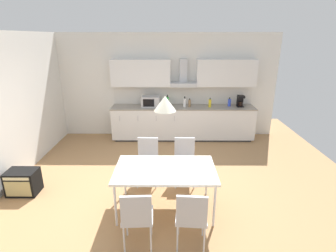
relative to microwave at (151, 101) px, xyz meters
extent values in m
cube|color=#9E754C|center=(0.20, -2.63, -1.05)|extent=(7.96, 8.85, 0.02)
cube|color=silver|center=(0.20, 0.37, 0.35)|extent=(6.37, 0.10, 2.77)
cube|color=#333333|center=(0.86, 0.00, -1.01)|extent=(3.62, 0.58, 0.05)
cube|color=silver|center=(0.86, 0.00, -0.58)|extent=(3.77, 0.63, 0.82)
cube|color=gray|center=(0.86, 0.00, -0.16)|extent=(3.79, 0.65, 0.03)
cube|color=silver|center=(-0.79, -0.33, -0.37)|extent=(0.01, 0.01, 0.14)
cube|color=silver|center=(-0.32, -0.33, -0.37)|extent=(0.01, 0.01, 0.14)
cube|color=silver|center=(0.16, -0.33, -0.37)|extent=(0.01, 0.01, 0.14)
cube|color=silver|center=(0.63, -0.33, -0.37)|extent=(0.01, 0.01, 0.14)
cube|color=silver|center=(0.86, 0.31, 0.10)|extent=(3.77, 0.02, 0.48)
cube|color=silver|center=(-0.25, 0.15, 0.73)|extent=(1.54, 0.34, 0.69)
cube|color=silver|center=(1.98, 0.15, 0.73)|extent=(1.54, 0.34, 0.69)
cube|color=#B7BABF|center=(0.86, 0.13, 0.43)|extent=(0.69, 0.40, 0.10)
cube|color=#B7BABF|center=(0.86, 0.24, 0.75)|extent=(0.20, 0.16, 0.64)
cube|color=#ADADB2|center=(0.00, 0.00, 0.00)|extent=(0.48, 0.34, 0.28)
cube|color=black|center=(-0.04, -0.17, 0.00)|extent=(0.29, 0.01, 0.20)
cube|color=black|center=(2.38, 0.00, -0.13)|extent=(0.18, 0.18, 0.02)
cylinder|color=black|center=(2.38, -0.01, -0.06)|extent=(0.12, 0.12, 0.12)
cube|color=black|center=(2.38, 0.06, 0.01)|extent=(0.16, 0.08, 0.30)
cube|color=black|center=(2.38, -0.01, 0.13)|extent=(0.18, 0.16, 0.06)
cylinder|color=blue|center=(2.10, 0.06, -0.04)|extent=(0.08, 0.08, 0.19)
cylinder|color=black|center=(2.10, 0.06, 0.08)|extent=(0.03, 0.03, 0.04)
cylinder|color=white|center=(0.90, -0.01, -0.03)|extent=(0.08, 0.08, 0.22)
cylinder|color=black|center=(0.90, -0.01, 0.11)|extent=(0.03, 0.03, 0.05)
cylinder|color=green|center=(0.45, 0.03, -0.01)|extent=(0.07, 0.07, 0.25)
cylinder|color=black|center=(0.45, 0.03, 0.14)|extent=(0.03, 0.03, 0.06)
cylinder|color=yellow|center=(1.57, -0.05, -0.04)|extent=(0.07, 0.07, 0.20)
cylinder|color=black|center=(1.57, -0.05, 0.08)|extent=(0.03, 0.03, 0.04)
cylinder|color=brown|center=(1.03, -0.02, -0.05)|extent=(0.07, 0.07, 0.19)
cylinder|color=black|center=(1.03, -0.02, 0.07)|extent=(0.03, 0.03, 0.04)
cube|color=silver|center=(0.43, -3.15, -0.33)|extent=(1.55, 0.94, 0.04)
cylinder|color=silver|center=(-0.28, -3.56, -0.69)|extent=(0.04, 0.04, 0.69)
cylinder|color=silver|center=(1.15, -3.56, -0.69)|extent=(0.04, 0.04, 0.69)
cylinder|color=silver|center=(-0.28, -2.74, -0.69)|extent=(0.04, 0.04, 0.69)
cylinder|color=silver|center=(1.15, -2.74, -0.69)|extent=(0.04, 0.04, 0.69)
cube|color=#B2B2B7|center=(0.78, -2.38, -0.59)|extent=(0.40, 0.40, 0.04)
cube|color=#B2B2B7|center=(0.79, -2.20, -0.37)|extent=(0.38, 0.04, 0.40)
cylinder|color=silver|center=(0.95, -2.55, -0.82)|extent=(0.02, 0.02, 0.43)
cylinder|color=silver|center=(0.61, -2.55, -0.82)|extent=(0.02, 0.02, 0.43)
cylinder|color=silver|center=(0.96, -2.21, -0.82)|extent=(0.02, 0.02, 0.43)
cylinder|color=silver|center=(0.62, -2.21, -0.82)|extent=(0.02, 0.02, 0.43)
cube|color=#B2B2B7|center=(0.78, -3.92, -0.59)|extent=(0.43, 0.43, 0.04)
cube|color=#B2B2B7|center=(0.77, -4.10, -0.37)|extent=(0.38, 0.07, 0.40)
cylinder|color=silver|center=(0.63, -3.74, -0.82)|extent=(0.02, 0.02, 0.43)
cylinder|color=silver|center=(0.97, -3.76, -0.82)|extent=(0.02, 0.02, 0.43)
cylinder|color=silver|center=(0.60, -4.07, -0.82)|extent=(0.02, 0.02, 0.43)
cylinder|color=silver|center=(0.94, -4.10, -0.82)|extent=(0.02, 0.02, 0.43)
cube|color=#B2B2B7|center=(0.08, -2.38, -0.59)|extent=(0.42, 0.42, 0.04)
cube|color=#B2B2B7|center=(0.09, -2.20, -0.37)|extent=(0.38, 0.06, 0.40)
cylinder|color=silver|center=(0.25, -2.56, -0.82)|extent=(0.02, 0.02, 0.43)
cylinder|color=silver|center=(-0.09, -2.54, -0.82)|extent=(0.02, 0.02, 0.43)
cylinder|color=silver|center=(0.26, -2.22, -0.82)|extent=(0.02, 0.02, 0.43)
cylinder|color=silver|center=(-0.08, -2.20, -0.82)|extent=(0.02, 0.02, 0.43)
cube|color=#B2B2B7|center=(0.08, -3.92, -0.59)|extent=(0.42, 0.42, 0.04)
cube|color=#B2B2B7|center=(0.09, -4.10, -0.37)|extent=(0.38, 0.06, 0.40)
cylinder|color=silver|center=(-0.09, -3.76, -0.82)|extent=(0.02, 0.02, 0.43)
cylinder|color=silver|center=(0.25, -3.74, -0.82)|extent=(0.02, 0.02, 0.43)
cylinder|color=silver|center=(-0.08, -4.10, -0.82)|extent=(0.02, 0.02, 0.43)
cylinder|color=silver|center=(0.26, -4.08, -0.82)|extent=(0.02, 0.02, 0.43)
cube|color=black|center=(-2.10, -2.70, -0.82)|extent=(0.52, 0.36, 0.44)
cube|color=tan|center=(-2.10, -2.89, -0.85)|extent=(0.44, 0.01, 0.29)
cube|color=beige|center=(-2.10, -2.89, -0.65)|extent=(0.44, 0.01, 0.05)
cone|color=silver|center=(0.43, -3.15, 0.73)|extent=(0.32, 0.32, 0.22)
camera|label=1|loc=(0.50, -6.76, 1.63)|focal=28.00mm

